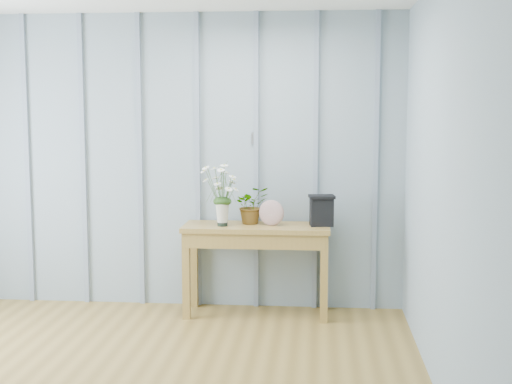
# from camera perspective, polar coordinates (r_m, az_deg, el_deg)

# --- Properties ---
(room_shell) EXTENTS (4.00, 4.50, 2.50)m
(room_shell) POSITION_cam_1_polar(r_m,az_deg,el_deg) (4.84, -10.43, 9.94)
(room_shell) COLOR #8799A4
(room_shell) RESTS_ON ground
(sideboard) EXTENTS (1.20, 0.45, 0.75)m
(sideboard) POSITION_cam_1_polar(r_m,az_deg,el_deg) (5.86, 0.04, -3.77)
(sideboard) COLOR olive
(sideboard) RESTS_ON ground
(daisy_vase) EXTENTS (0.37, 0.28, 0.52)m
(daisy_vase) POSITION_cam_1_polar(r_m,az_deg,el_deg) (5.77, -2.72, 0.47)
(daisy_vase) COLOR black
(daisy_vase) RESTS_ON sideboard
(spider_plant) EXTENTS (0.35, 0.34, 0.31)m
(spider_plant) POSITION_cam_1_polar(r_m,az_deg,el_deg) (5.91, -0.38, -1.05)
(spider_plant) COLOR #1A3912
(spider_plant) RESTS_ON sideboard
(felt_disc_vessel) EXTENTS (0.22, 0.10, 0.21)m
(felt_disc_vessel) POSITION_cam_1_polar(r_m,az_deg,el_deg) (5.80, 1.25, -1.68)
(felt_disc_vessel) COLOR brown
(felt_disc_vessel) RESTS_ON sideboard
(carved_box) EXTENTS (0.22, 0.19, 0.25)m
(carved_box) POSITION_cam_1_polar(r_m,az_deg,el_deg) (5.82, 5.27, -1.46)
(carved_box) COLOR black
(carved_box) RESTS_ON sideboard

